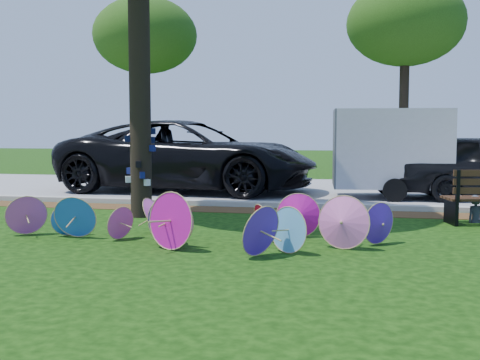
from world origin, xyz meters
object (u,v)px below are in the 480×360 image
Objects in this scene: parasol_pile at (204,220)px; person_left at (477,196)px; black_van at (188,156)px; cargo_trailer at (391,148)px.

person_left is at bearing 34.52° from parasol_pile.
black_van is 2.57× the size of cargo_trailer.
black_van reaches higher than parasol_pile.
black_van is at bearing 170.12° from cargo_trailer.
parasol_pile is 5.64m from person_left.
cargo_trailer reaches higher than person_left.
cargo_trailer reaches higher than parasol_pile.
parasol_pile is 0.88× the size of black_van.
person_left is (7.23, -4.60, -0.53)m from black_van.
cargo_trailer reaches higher than black_van.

